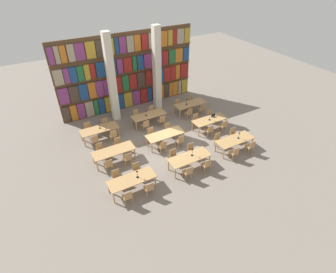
{
  "coord_description": "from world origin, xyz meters",
  "views": [
    {
      "loc": [
        -6.28,
        -11.53,
        9.9
      ],
      "look_at": [
        0.0,
        -0.26,
        0.67
      ],
      "focal_mm": 28.0,
      "sensor_mm": 36.0,
      "label": 1
    }
  ],
  "objects_px": {
    "chair_31": "(152,111)",
    "desk_lamp_6": "(187,101)",
    "reading_table_4": "(165,135)",
    "chair_30": "(162,121)",
    "chair_14": "(128,158)",
    "chair_20": "(209,130)",
    "desk_lamp_0": "(137,173)",
    "chair_9": "(218,139)",
    "chair_4": "(188,172)",
    "desk_lamp_1": "(192,151)",
    "chair_28": "(146,125)",
    "chair_5": "(174,156)",
    "chair_17": "(151,134)",
    "pillar_left": "(111,79)",
    "chair_11": "(234,134)",
    "chair_21": "(196,120)",
    "desk_lamp_2": "(239,134)",
    "chair_24": "(95,141)",
    "chair_29": "(137,115)",
    "chair_7": "(191,150)",
    "chair_1": "(117,177)",
    "chair_23": "(210,115)",
    "reading_table_5": "(210,120)",
    "reading_table_2": "(235,140)",
    "chair_3": "(137,170)",
    "chair_16": "(163,146)",
    "chair_25": "(88,129)",
    "reading_table_8": "(190,104)",
    "chair_8": "(234,153)",
    "chair_27": "(106,124)",
    "chair_12": "(109,165)",
    "chair_0": "(128,197)",
    "chair_10": "(250,146)",
    "reading_table_6": "(100,130)",
    "chair_34": "(202,109)",
    "reading_table_7": "(149,116)",
    "desk_lamp_3": "(210,116)",
    "laptop": "(212,116)",
    "chair_18": "(180,141)",
    "chair_22": "(224,125)",
    "chair_35": "(191,101)",
    "desk_lamp_5": "(146,112)",
    "pillar_center": "(157,70)",
    "chair_32": "(189,113)",
    "chair_13": "(100,150)"
  },
  "relations": [
    {
      "from": "pillar_left",
      "to": "chair_4",
      "type": "bearing_deg",
      "value": -81.38
    },
    {
      "from": "chair_21",
      "to": "chair_22",
      "type": "bearing_deg",
      "value": 128.1
    },
    {
      "from": "chair_25",
      "to": "chair_35",
      "type": "relative_size",
      "value": 1.0
    },
    {
      "from": "chair_24",
      "to": "chair_0",
      "type": "bearing_deg",
      "value": -89.29
    },
    {
      "from": "chair_8",
      "to": "chair_27",
      "type": "height_order",
      "value": "same"
    },
    {
      "from": "chair_18",
      "to": "chair_24",
      "type": "height_order",
      "value": "same"
    },
    {
      "from": "chair_11",
      "to": "chair_21",
      "type": "relative_size",
      "value": 1.0
    },
    {
      "from": "chair_11",
      "to": "chair_30",
      "type": "bearing_deg",
      "value": -47.99
    },
    {
      "from": "chair_35",
      "to": "chair_13",
      "type": "bearing_deg",
      "value": 17.66
    },
    {
      "from": "chair_21",
      "to": "chair_30",
      "type": "relative_size",
      "value": 1.0
    },
    {
      "from": "chair_17",
      "to": "pillar_left",
      "type": "bearing_deg",
      "value": -74.16
    },
    {
      "from": "chair_23",
      "to": "desk_lamp_1",
      "type": "bearing_deg",
      "value": 41.64
    },
    {
      "from": "pillar_center",
      "to": "desk_lamp_3",
      "type": "distance_m",
      "value": 5.06
    },
    {
      "from": "reading_table_4",
      "to": "chair_30",
      "type": "distance_m",
      "value": 1.95
    },
    {
      "from": "chair_25",
      "to": "chair_9",
      "type": "bearing_deg",
      "value": 142.74
    },
    {
      "from": "chair_29",
      "to": "chair_9",
      "type": "bearing_deg",
      "value": 122.43
    },
    {
      "from": "chair_16",
      "to": "reading_table_5",
      "type": "bearing_deg",
      "value": 10.92
    },
    {
      "from": "chair_8",
      "to": "chair_23",
      "type": "relative_size",
      "value": 1.0
    },
    {
      "from": "chair_31",
      "to": "desk_lamp_6",
      "type": "relative_size",
      "value": 1.85
    },
    {
      "from": "chair_21",
      "to": "chair_34",
      "type": "height_order",
      "value": "same"
    },
    {
      "from": "reading_table_4",
      "to": "chair_34",
      "type": "distance_m",
      "value": 4.42
    },
    {
      "from": "chair_25",
      "to": "chair_28",
      "type": "relative_size",
      "value": 1.0
    },
    {
      "from": "chair_28",
      "to": "chair_5",
      "type": "bearing_deg",
      "value": -89.28
    },
    {
      "from": "chair_10",
      "to": "reading_table_7",
      "type": "distance_m",
      "value": 6.94
    },
    {
      "from": "chair_1",
      "to": "chair_23",
      "type": "bearing_deg",
      "value": -161.48
    },
    {
      "from": "reading_table_5",
      "to": "chair_31",
      "type": "bearing_deg",
      "value": 129.52
    },
    {
      "from": "desk_lamp_0",
      "to": "chair_27",
      "type": "relative_size",
      "value": 0.5
    },
    {
      "from": "chair_11",
      "to": "chair_20",
      "type": "bearing_deg",
      "value": -44.31
    },
    {
      "from": "chair_7",
      "to": "reading_table_2",
      "type": "relative_size",
      "value": 0.38
    },
    {
      "from": "chair_3",
      "to": "chair_16",
      "type": "bearing_deg",
      "value": -152.27
    },
    {
      "from": "chair_8",
      "to": "reading_table_8",
      "type": "bearing_deg",
      "value": 82.62
    },
    {
      "from": "chair_17",
      "to": "chair_0",
      "type": "bearing_deg",
      "value": 51.38
    },
    {
      "from": "chair_1",
      "to": "desk_lamp_1",
      "type": "bearing_deg",
      "value": 170.77
    },
    {
      "from": "desk_lamp_3",
      "to": "laptop",
      "type": "distance_m",
      "value": 0.61
    },
    {
      "from": "chair_29",
      "to": "reading_table_8",
      "type": "distance_m",
      "value": 4.03
    },
    {
      "from": "chair_29",
      "to": "reading_table_8",
      "type": "relative_size",
      "value": 0.38
    },
    {
      "from": "chair_4",
      "to": "desk_lamp_1",
      "type": "height_order",
      "value": "desk_lamp_1"
    },
    {
      "from": "chair_7",
      "to": "desk_lamp_2",
      "type": "xyz_separation_m",
      "value": [
        2.87,
        -0.7,
        0.55
      ]
    },
    {
      "from": "chair_5",
      "to": "desk_lamp_2",
      "type": "xyz_separation_m",
      "value": [
        4.04,
        -0.7,
        0.55
      ]
    },
    {
      "from": "chair_4",
      "to": "chair_10",
      "type": "height_order",
      "value": "same"
    },
    {
      "from": "desk_lamp_2",
      "to": "chair_24",
      "type": "height_order",
      "value": "desk_lamp_2"
    },
    {
      "from": "desk_lamp_3",
      "to": "chair_32",
      "type": "bearing_deg",
      "value": 104.02
    },
    {
      "from": "reading_table_6",
      "to": "reading_table_4",
      "type": "bearing_deg",
      "value": -36.95
    },
    {
      "from": "chair_12",
      "to": "reading_table_4",
      "type": "xyz_separation_m",
      "value": [
        3.86,
        0.74,
        0.19
      ]
    },
    {
      "from": "chair_5",
      "to": "chair_34",
      "type": "bearing_deg",
      "value": -141.23
    },
    {
      "from": "chair_11",
      "to": "chair_29",
      "type": "xyz_separation_m",
      "value": [
        -4.42,
        5.05,
        0.0
      ]
    },
    {
      "from": "chair_9",
      "to": "chair_3",
      "type": "bearing_deg",
      "value": 0.8
    },
    {
      "from": "desk_lamp_0",
      "to": "chair_9",
      "type": "relative_size",
      "value": 0.5
    },
    {
      "from": "chair_14",
      "to": "chair_20",
      "type": "xyz_separation_m",
      "value": [
        5.6,
        0.04,
        0.0
      ]
    },
    {
      "from": "reading_table_6",
      "to": "desk_lamp_5",
      "type": "bearing_deg",
      "value": 0.28
    }
  ]
}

